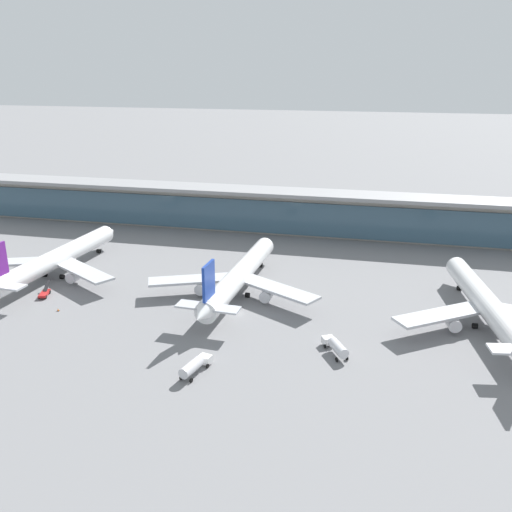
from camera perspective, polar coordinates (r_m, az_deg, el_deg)
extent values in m
plane|color=slate|center=(131.17, -2.08, -5.90)|extent=(1200.00, 1200.00, 0.00)
cylinder|color=white|center=(162.42, -19.71, -0.19)|extent=(9.39, 48.89, 5.13)
cone|color=white|center=(182.83, -14.80, 2.41)|extent=(5.41, 5.04, 5.03)
cube|color=black|center=(180.23, -15.32, 2.43)|extent=(4.02, 2.45, 0.62)
cube|color=#B7BABF|center=(166.35, -23.63, -0.57)|extent=(22.67, 13.19, 0.62)
cube|color=#B7BABF|center=(152.99, -17.36, -1.45)|extent=(21.86, 16.25, 0.62)
cylinder|color=silver|center=(164.85, -22.97, -1.30)|extent=(3.15, 3.95, 2.83)
cylinder|color=silver|center=(154.70, -18.21, -2.02)|extent=(3.15, 3.95, 2.83)
cylinder|color=black|center=(163.56, -20.89, -1.78)|extent=(1.17, 1.33, 1.24)
cylinder|color=black|center=(160.18, -19.30, -2.02)|extent=(1.17, 1.33, 1.24)
cylinder|color=black|center=(178.59, -15.86, 0.49)|extent=(1.17, 1.33, 1.24)
cylinder|color=white|center=(140.99, -1.68, -1.91)|extent=(7.98, 48.85, 5.13)
cone|color=white|center=(164.84, 1.13, 1.25)|extent=(5.29, 4.90, 5.03)
cone|color=white|center=(118.21, -5.58, -6.04)|extent=(4.94, 5.90, 4.62)
cube|color=black|center=(161.87, 0.86, 1.24)|extent=(3.96, 2.34, 0.62)
cube|color=#B7BABF|center=(141.05, -6.51, -2.41)|extent=(22.58, 13.73, 0.62)
cube|color=#B7BABF|center=(134.52, 2.24, -3.40)|extent=(22.04, 15.77, 0.62)
cylinder|color=silver|center=(140.32, -5.56, -3.28)|extent=(3.04, 3.87, 2.83)
cylinder|color=silver|center=(135.35, 1.08, -4.05)|extent=(3.04, 3.87, 2.83)
cube|color=#193899|center=(119.61, -4.89, -2.56)|extent=(0.98, 6.22, 7.96)
cube|color=#B7BABF|center=(121.11, -4.96, -5.24)|extent=(14.35, 4.71, 0.44)
cylinder|color=black|center=(141.10, -3.09, -3.77)|extent=(1.13, 1.30, 1.24)
cylinder|color=black|center=(139.45, -0.89, -4.03)|extent=(1.13, 1.30, 1.24)
cylinder|color=black|center=(159.92, 0.47, -0.93)|extent=(1.13, 1.30, 1.24)
cylinder|color=white|center=(134.38, 22.62, -4.55)|extent=(13.14, 48.81, 5.13)
cone|color=white|center=(157.72, 19.65, -0.74)|extent=(5.72, 5.39, 5.03)
cube|color=black|center=(154.79, 19.97, -0.80)|extent=(4.15, 2.73, 0.62)
cube|color=#B7BABF|center=(127.53, 18.48, -5.75)|extent=(21.27, 17.46, 0.62)
cylinder|color=silver|center=(128.53, 19.60, -6.55)|extent=(3.41, 4.13, 2.83)
cylinder|color=black|center=(132.86, 21.58, -6.70)|extent=(1.25, 1.40, 1.24)
cylinder|color=black|center=(134.75, 23.88, -6.65)|extent=(1.25, 1.40, 1.24)
cylinder|color=black|center=(152.98, 20.16, -3.12)|extent=(1.25, 1.40, 1.24)
cube|color=silver|center=(117.42, 7.43, -8.57)|extent=(3.08, 2.93, 1.50)
cylinder|color=silver|center=(113.27, 8.44, -9.32)|extent=(4.60, 5.90, 2.10)
cylinder|color=black|center=(116.60, 7.10, -9.18)|extent=(0.69, 0.92, 0.90)
cylinder|color=black|center=(117.43, 8.10, -9.01)|extent=(0.69, 0.92, 0.90)
cylinder|color=black|center=(112.09, 8.29, -10.48)|extent=(0.69, 0.92, 0.90)
cylinder|color=black|center=(112.96, 9.32, -10.29)|extent=(0.69, 0.92, 0.90)
cube|color=#B21E1E|center=(149.88, -20.92, -3.62)|extent=(3.06, 5.11, 0.60)
cube|color=black|center=(151.63, -20.71, -2.88)|extent=(1.96, 4.05, 1.72)
cylinder|color=black|center=(151.72, -21.02, -3.48)|extent=(0.52, 0.94, 0.90)
cylinder|color=black|center=(151.21, -20.42, -3.48)|extent=(0.52, 0.94, 0.90)
cylinder|color=black|center=(148.77, -21.39, -3.97)|extent=(0.52, 0.94, 0.90)
cylinder|color=black|center=(148.26, -20.79, -3.97)|extent=(0.52, 0.94, 0.90)
cube|color=silver|center=(110.05, -5.25, -10.50)|extent=(2.81, 2.52, 1.50)
cylinder|color=silver|center=(106.24, -6.65, -11.29)|extent=(3.39, 5.94, 2.10)
cylinder|color=black|center=(110.26, -6.00, -10.92)|extent=(0.49, 0.94, 0.90)
cylinder|color=black|center=(109.22, -5.01, -11.20)|extent=(0.49, 0.94, 0.90)
cylinder|color=black|center=(106.22, -7.69, -12.26)|extent=(0.49, 0.94, 0.90)
cylinder|color=black|center=(105.14, -6.67, -12.57)|extent=(0.49, 0.94, 0.90)
cube|color=#9E998E|center=(191.66, 3.13, 4.45)|extent=(235.85, 8.00, 14.00)
cube|color=#3D5B70|center=(187.74, 2.90, 3.92)|extent=(231.13, 0.50, 11.20)
cube|color=gray|center=(187.95, 3.06, 6.54)|extent=(240.57, 12.80, 1.20)
cone|color=orange|center=(140.19, -19.67, -5.21)|extent=(0.44, 0.44, 0.70)
cube|color=black|center=(140.32, -19.66, -5.34)|extent=(0.62, 0.62, 0.04)
cone|color=orange|center=(154.03, -24.73, -3.69)|extent=(0.44, 0.44, 0.70)
cube|color=black|center=(154.15, -24.71, -3.80)|extent=(0.62, 0.62, 0.04)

